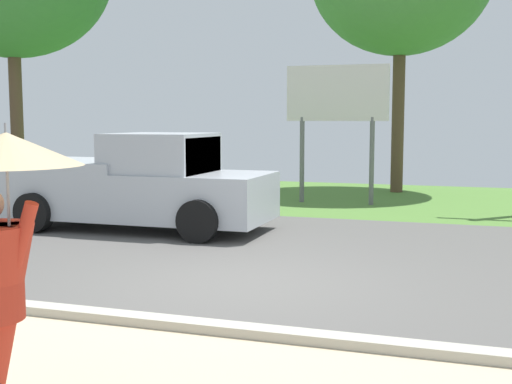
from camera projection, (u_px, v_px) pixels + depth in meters
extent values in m
cube|color=#565451|center=(281.00, 257.00, 10.67)|extent=(40.00, 8.00, 0.10)
cube|color=#507D34|center=(361.00, 200.00, 18.23)|extent=(40.00, 8.00, 0.10)
cube|color=#B2AD9E|center=(173.00, 323.00, 6.89)|extent=(40.00, 0.24, 0.10)
cylinder|color=#B22D1E|center=(23.00, 234.00, 4.36)|extent=(0.24, 0.09, 0.45)
cylinder|color=gray|center=(8.00, 200.00, 4.37)|extent=(0.02, 0.02, 0.75)
cone|color=#D1B284|center=(6.00, 149.00, 4.33)|extent=(1.00, 1.00, 0.22)
cylinder|color=gray|center=(5.00, 131.00, 4.32)|extent=(0.02, 0.02, 0.10)
cube|color=#ADB2BA|center=(139.00, 194.00, 13.04)|extent=(5.20, 2.00, 0.90)
cube|color=#ADB2BA|center=(161.00, 157.00, 12.80)|extent=(1.80, 1.84, 0.90)
cube|color=#2D3842|center=(202.00, 157.00, 12.53)|extent=(0.10, 1.70, 0.77)
cube|color=#ADB2BA|center=(80.00, 165.00, 13.38)|extent=(2.40, 2.00, 0.20)
cylinder|color=black|center=(237.00, 207.00, 13.48)|extent=(0.76, 0.28, 0.76)
cylinder|color=black|center=(199.00, 221.00, 11.60)|extent=(0.76, 0.28, 0.76)
cylinder|color=black|center=(91.00, 200.00, 14.54)|extent=(0.76, 0.28, 0.76)
cylinder|color=black|center=(34.00, 212.00, 12.65)|extent=(0.76, 0.28, 0.76)
cylinder|color=slate|center=(302.00, 160.00, 17.19)|extent=(0.12, 0.12, 2.20)
cylinder|color=slate|center=(372.00, 161.00, 16.63)|extent=(0.12, 0.12, 2.20)
cube|color=silver|center=(337.00, 93.00, 16.72)|extent=(2.60, 0.10, 1.40)
cylinder|color=brown|center=(398.00, 112.00, 19.45)|extent=(0.36, 0.36, 4.69)
cylinder|color=brown|center=(17.00, 113.00, 18.86)|extent=(0.36, 0.36, 4.62)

